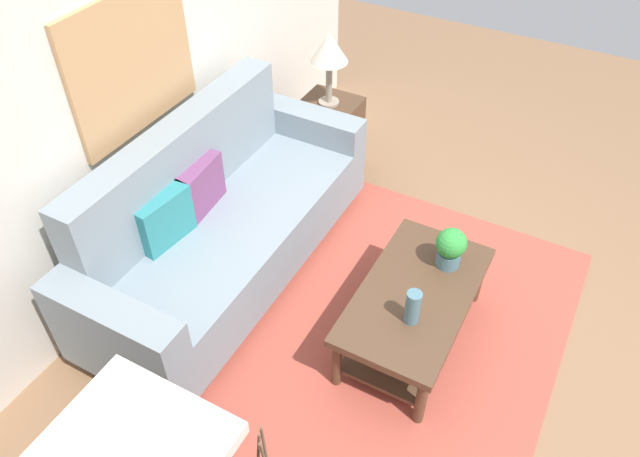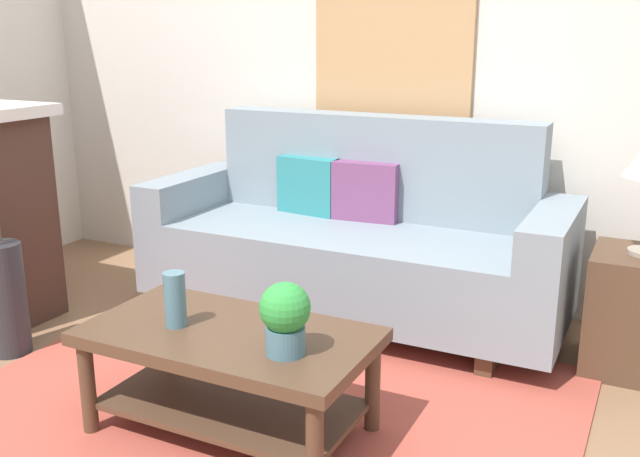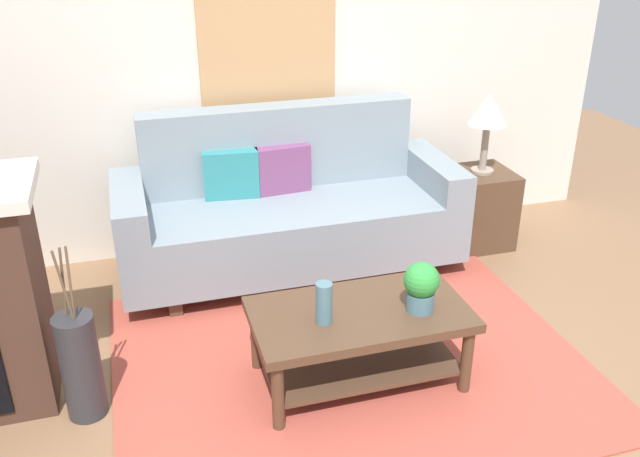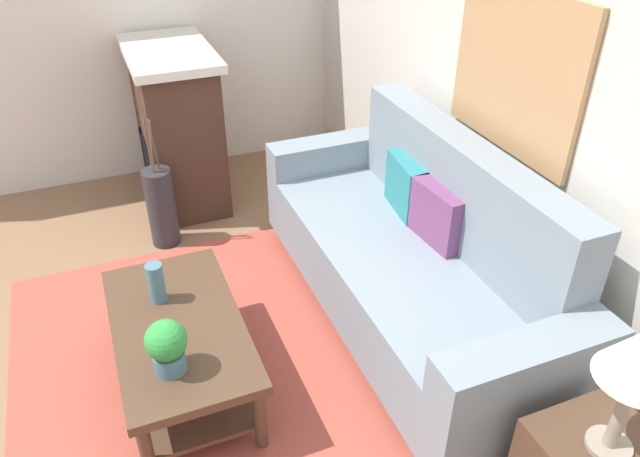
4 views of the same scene
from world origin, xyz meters
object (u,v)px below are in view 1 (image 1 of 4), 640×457
couch (222,223)px  side_table (328,134)px  coffee_table (414,305)px  framed_painting (133,63)px  potted_plant_tabletop (451,247)px  tabletop_vase (413,307)px  table_lamp (329,51)px  throw_pillow_teal (164,219)px  throw_pillow_plum (201,186)px

couch → side_table: bearing=-0.9°
coffee_table → framed_painting: size_ratio=1.18×
potted_plant_tabletop → framed_painting: (-0.33, 1.85, 0.85)m
tabletop_vase → table_lamp: table_lamp is taller
framed_painting → tabletop_vase: bearing=-95.0°
throw_pillow_teal → table_lamp: bearing=-4.8°
throw_pillow_teal → framed_painting: (0.35, 0.34, 0.74)m
throw_pillow_teal → framed_painting: 0.89m
coffee_table → throw_pillow_plum: bearing=91.7°
throw_pillow_plum → framed_painting: framed_painting is taller
throw_pillow_teal → framed_painting: size_ratio=0.39×
throw_pillow_teal → table_lamp: (1.77, -0.15, 0.31)m
potted_plant_tabletop → side_table: size_ratio=0.47×
couch → table_lamp: size_ratio=3.92×
throw_pillow_teal → potted_plant_tabletop: bearing=-65.7°
couch → tabletop_vase: bearing=-96.8°
couch → framed_painting: bearing=90.0°
coffee_table → side_table: 1.88m
potted_plant_tabletop → table_lamp: table_lamp is taller
side_table → table_lamp: (0.00, 0.00, 0.71)m
throw_pillow_teal → potted_plant_tabletop: size_ratio=1.37×
side_table → tabletop_vase: bearing=-139.8°
tabletop_vase → table_lamp: (1.58, 1.33, 0.46)m
throw_pillow_plum → table_lamp: (1.42, -0.15, 0.31)m
table_lamp → tabletop_vase: bearing=-139.8°
couch → tabletop_vase: 1.37m
coffee_table → side_table: size_ratio=1.96×
throw_pillow_teal → potted_plant_tabletop: throw_pillow_teal is taller
throw_pillow_plum → tabletop_vase: bearing=-96.2°
couch → side_table: size_ratio=3.99×
potted_plant_tabletop → throw_pillow_plum: bearing=102.5°
throw_pillow_teal → throw_pillow_plum: (0.35, 0.00, 0.00)m
coffee_table → potted_plant_tabletop: size_ratio=4.20×
throw_pillow_plum → tabletop_vase: 1.50m
throw_pillow_plum → coffee_table: bearing=-88.3°
tabletop_vase → table_lamp: size_ratio=0.38×
side_table → table_lamp: size_ratio=0.98×
table_lamp → throw_pillow_teal: bearing=175.2°
coffee_table → tabletop_vase: (-0.20, -0.05, 0.22)m
throw_pillow_teal → tabletop_vase: bearing=-82.8°
coffee_table → tabletop_vase: tabletop_vase is taller
tabletop_vase → side_table: tabletop_vase is taller
couch → side_table: 1.43m
couch → throw_pillow_teal: size_ratio=6.21×
tabletop_vase → side_table: 2.08m
tabletop_vase → side_table: size_ratio=0.38×
table_lamp → throw_pillow_plum: bearing=174.1°
tabletop_vase → framed_painting: (0.16, 1.82, 0.88)m
potted_plant_tabletop → tabletop_vase: bearing=176.5°
table_lamp → coffee_table: bearing=-136.9°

